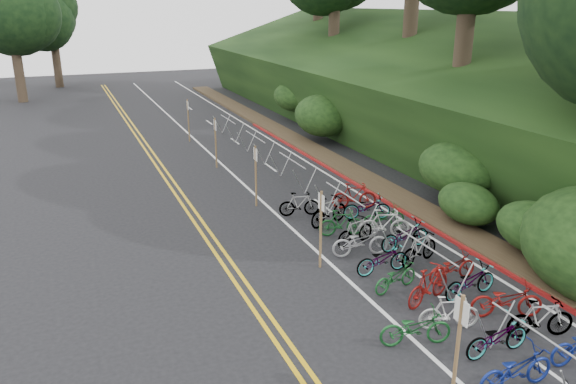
% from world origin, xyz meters
% --- Properties ---
extents(ground, '(120.00, 120.00, 0.00)m').
position_xyz_m(ground, '(0.00, 0.00, 0.00)').
color(ground, black).
rests_on(ground, ground).
extents(road_markings, '(7.47, 80.00, 0.01)m').
position_xyz_m(road_markings, '(0.63, 10.10, 0.00)').
color(road_markings, gold).
rests_on(road_markings, ground).
extents(red_curb, '(0.25, 28.00, 0.10)m').
position_xyz_m(red_curb, '(5.70, 12.00, 0.05)').
color(red_curb, maroon).
rests_on(red_curb, ground).
extents(embankment, '(14.30, 48.14, 9.11)m').
position_xyz_m(embankment, '(12.96, 19.04, 2.57)').
color(embankment, black).
rests_on(embankment, ground).
extents(bike_rack_front, '(1.16, 2.59, 1.21)m').
position_xyz_m(bike_rack_front, '(2.47, -1.67, 0.86)').
color(bike_rack_front, '#9C9EA0').
rests_on(bike_rack_front, ground).
extents(bike_racks_rest, '(1.14, 23.00, 1.17)m').
position_xyz_m(bike_racks_rest, '(3.00, 13.00, 0.85)').
color(bike_racks_rest, '#9C9EA0').
rests_on(bike_racks_rest, ground).
extents(signpost_near, '(0.08, 0.40, 2.58)m').
position_xyz_m(signpost_near, '(0.31, -1.80, 1.47)').
color(signpost_near, brown).
rests_on(signpost_near, ground).
extents(signposts_rest, '(0.08, 18.40, 2.50)m').
position_xyz_m(signposts_rest, '(0.60, 14.00, 1.43)').
color(signposts_rest, brown).
rests_on(signposts_rest, ground).
extents(bike_front, '(1.04, 1.86, 0.93)m').
position_xyz_m(bike_front, '(0.91, 0.37, 0.46)').
color(bike_front, '#144C1E').
rests_on(bike_front, ground).
extents(bike_valet, '(3.27, 14.04, 1.10)m').
position_xyz_m(bike_valet, '(3.05, 3.26, 0.49)').
color(bike_valet, black).
rests_on(bike_valet, ground).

